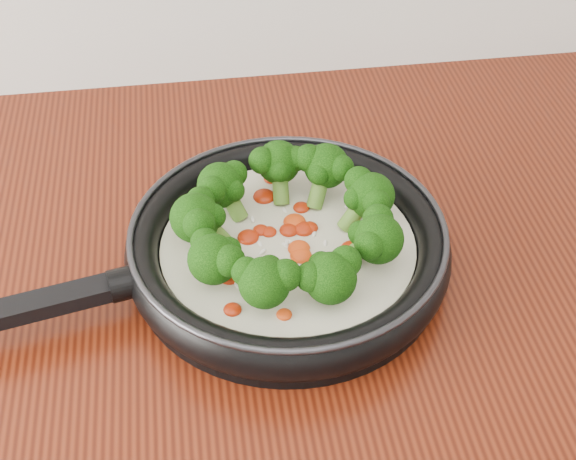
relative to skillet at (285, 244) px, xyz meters
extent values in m
cylinder|color=black|center=(0.00, 0.00, -0.03)|extent=(0.35, 0.35, 0.01)
torus|color=black|center=(0.00, 0.00, 0.00)|extent=(0.37, 0.37, 0.03)
torus|color=#2D2D33|center=(0.00, 0.00, 0.02)|extent=(0.36, 0.36, 0.01)
cube|color=black|center=(-0.23, -0.05, 0.00)|extent=(0.18, 0.06, 0.02)
cylinder|color=black|center=(-0.15, -0.03, 0.00)|extent=(0.03, 0.04, 0.03)
cylinder|color=beige|center=(0.00, 0.00, -0.01)|extent=(0.29, 0.29, 0.02)
ellipsoid|color=#AB2108|center=(-0.05, -0.01, 0.00)|extent=(0.03, 0.03, 0.01)
ellipsoid|color=#AB2108|center=(-0.01, 0.07, 0.00)|extent=(0.03, 0.03, 0.01)
ellipsoid|color=#DE3F0E|center=(0.01, -0.02, 0.00)|extent=(0.02, 0.02, 0.01)
ellipsoid|color=#AB2108|center=(0.01, 0.02, 0.00)|extent=(0.02, 0.02, 0.01)
ellipsoid|color=#AB2108|center=(0.06, -0.02, 0.00)|extent=(0.03, 0.03, 0.01)
ellipsoid|color=#DE3F0E|center=(-0.05, -0.02, 0.00)|extent=(0.02, 0.02, 0.01)
ellipsoid|color=#AB2108|center=(-0.06, -0.04, 0.00)|extent=(0.03, 0.03, 0.01)
ellipsoid|color=#AB2108|center=(-0.02, -0.05, 0.00)|extent=(0.02, 0.02, 0.01)
ellipsoid|color=#DE3F0E|center=(-0.01, -0.09, 0.00)|extent=(0.02, 0.02, 0.01)
ellipsoid|color=#AB2108|center=(0.00, 0.10, 0.00)|extent=(0.02, 0.02, 0.01)
ellipsoid|color=#AB2108|center=(0.02, 0.05, 0.00)|extent=(0.02, 0.02, 0.01)
ellipsoid|color=#DE3F0E|center=(-0.02, -0.04, 0.00)|extent=(0.02, 0.02, 0.01)
ellipsoid|color=#AB2108|center=(0.03, 0.02, 0.00)|extent=(0.02, 0.02, 0.01)
ellipsoid|color=#AB2108|center=(-0.06, -0.08, 0.00)|extent=(0.02, 0.02, 0.01)
ellipsoid|color=#DE3F0E|center=(0.08, 0.01, 0.00)|extent=(0.03, 0.03, 0.01)
ellipsoid|color=#AB2108|center=(-0.03, 0.01, 0.00)|extent=(0.02, 0.02, 0.01)
ellipsoid|color=#AB2108|center=(-0.02, 0.02, 0.00)|extent=(0.02, 0.02, 0.01)
ellipsoid|color=#DE3F0E|center=(0.01, -0.01, 0.00)|extent=(0.03, 0.03, 0.01)
ellipsoid|color=#AB2108|center=(-0.02, -0.04, 0.00)|extent=(0.02, 0.02, 0.01)
ellipsoid|color=#AB2108|center=(-0.01, 0.02, 0.00)|extent=(0.02, 0.02, 0.01)
ellipsoid|color=#DE3F0E|center=(0.01, 0.03, 0.00)|extent=(0.03, 0.03, 0.01)
ellipsoid|color=#AB2108|center=(0.02, 0.02, 0.00)|extent=(0.02, 0.02, 0.01)
ellipsoid|color=white|center=(0.10, -0.03, 0.00)|extent=(0.01, 0.01, 0.00)
ellipsoid|color=white|center=(0.00, 0.00, 0.00)|extent=(0.01, 0.01, 0.00)
ellipsoid|color=white|center=(-0.01, -0.04, 0.00)|extent=(0.01, 0.01, 0.00)
ellipsoid|color=white|center=(0.02, -0.03, 0.00)|extent=(0.01, 0.01, 0.00)
ellipsoid|color=white|center=(0.02, 0.03, 0.00)|extent=(0.01, 0.00, 0.00)
ellipsoid|color=white|center=(-0.06, 0.00, 0.00)|extent=(0.01, 0.01, 0.00)
ellipsoid|color=white|center=(0.04, 0.00, 0.00)|extent=(0.01, 0.01, 0.00)
ellipsoid|color=white|center=(-0.02, 0.00, 0.00)|extent=(0.01, 0.01, 0.00)
ellipsoid|color=white|center=(-0.02, -0.01, 0.00)|extent=(0.01, 0.01, 0.00)
ellipsoid|color=white|center=(0.07, 0.04, 0.00)|extent=(0.01, 0.00, 0.00)
ellipsoid|color=white|center=(0.00, 0.00, 0.00)|extent=(0.01, 0.01, 0.00)
ellipsoid|color=white|center=(-0.05, -0.05, 0.00)|extent=(0.01, 0.01, 0.00)
ellipsoid|color=white|center=(0.06, -0.04, 0.00)|extent=(0.01, 0.01, 0.00)
ellipsoid|color=white|center=(0.09, 0.02, 0.00)|extent=(0.01, 0.01, 0.00)
ellipsoid|color=white|center=(0.01, -0.02, 0.00)|extent=(0.01, 0.01, 0.00)
ellipsoid|color=white|center=(-0.03, 0.04, 0.00)|extent=(0.00, 0.01, 0.00)
ellipsoid|color=white|center=(-0.05, 0.00, 0.00)|extent=(0.01, 0.01, 0.00)
ellipsoid|color=white|center=(0.03, 0.01, 0.00)|extent=(0.01, 0.01, 0.00)
ellipsoid|color=white|center=(0.10, 0.03, 0.00)|extent=(0.01, 0.01, 0.00)
ellipsoid|color=white|center=(0.05, 0.09, 0.00)|extent=(0.01, 0.01, 0.00)
ellipsoid|color=white|center=(0.08, -0.03, 0.00)|extent=(0.01, 0.01, 0.00)
ellipsoid|color=white|center=(0.02, -0.01, 0.00)|extent=(0.01, 0.01, 0.00)
ellipsoid|color=white|center=(0.01, 0.05, 0.00)|extent=(0.01, 0.01, 0.00)
ellipsoid|color=white|center=(0.02, 0.01, 0.00)|extent=(0.01, 0.01, 0.00)
ellipsoid|color=white|center=(0.00, 0.00, 0.00)|extent=(0.01, 0.01, 0.00)
cylinder|color=olive|center=(0.07, 0.02, 0.01)|extent=(0.04, 0.02, 0.04)
sphere|color=black|center=(0.09, 0.02, 0.03)|extent=(0.05, 0.05, 0.05)
sphere|color=black|center=(0.08, 0.04, 0.04)|extent=(0.03, 0.03, 0.03)
sphere|color=black|center=(0.09, 0.00, 0.04)|extent=(0.03, 0.03, 0.03)
sphere|color=black|center=(0.07, 0.02, 0.03)|extent=(0.03, 0.03, 0.02)
cylinder|color=olive|center=(0.04, 0.06, 0.01)|extent=(0.03, 0.04, 0.04)
sphere|color=black|center=(0.05, 0.07, 0.03)|extent=(0.05, 0.05, 0.05)
sphere|color=black|center=(0.04, 0.08, 0.04)|extent=(0.03, 0.03, 0.03)
sphere|color=black|center=(0.07, 0.06, 0.04)|extent=(0.03, 0.03, 0.03)
sphere|color=black|center=(0.04, 0.06, 0.03)|extent=(0.03, 0.03, 0.02)
cylinder|color=olive|center=(0.01, 0.07, 0.01)|extent=(0.02, 0.03, 0.04)
sphere|color=black|center=(0.01, 0.09, 0.03)|extent=(0.05, 0.05, 0.05)
sphere|color=black|center=(-0.01, 0.08, 0.04)|extent=(0.03, 0.03, 0.03)
sphere|color=black|center=(0.02, 0.08, 0.04)|extent=(0.03, 0.03, 0.03)
sphere|color=black|center=(0.01, 0.07, 0.03)|extent=(0.03, 0.03, 0.02)
cylinder|color=olive|center=(-0.04, 0.05, 0.01)|extent=(0.03, 0.03, 0.04)
sphere|color=black|center=(-0.06, 0.06, 0.03)|extent=(0.05, 0.05, 0.05)
sphere|color=black|center=(-0.06, 0.05, 0.04)|extent=(0.03, 0.03, 0.03)
sphere|color=black|center=(-0.04, 0.07, 0.03)|extent=(0.03, 0.03, 0.03)
sphere|color=black|center=(-0.04, 0.05, 0.03)|extent=(0.03, 0.03, 0.02)
cylinder|color=olive|center=(-0.07, 0.01, 0.01)|extent=(0.04, 0.02, 0.04)
sphere|color=black|center=(-0.08, 0.01, 0.03)|extent=(0.06, 0.06, 0.05)
sphere|color=black|center=(-0.08, -0.01, 0.04)|extent=(0.04, 0.04, 0.03)
sphere|color=black|center=(-0.08, 0.03, 0.04)|extent=(0.03, 0.03, 0.03)
sphere|color=black|center=(-0.07, 0.01, 0.03)|extent=(0.03, 0.03, 0.02)
cylinder|color=olive|center=(-0.06, -0.03, 0.01)|extent=(0.04, 0.03, 0.04)
sphere|color=black|center=(-0.07, -0.04, 0.03)|extent=(0.06, 0.06, 0.05)
sphere|color=black|center=(-0.06, -0.06, 0.04)|extent=(0.03, 0.03, 0.03)
sphere|color=black|center=(-0.08, -0.03, 0.03)|extent=(0.03, 0.03, 0.03)
sphere|color=black|center=(-0.06, -0.03, 0.03)|extent=(0.03, 0.03, 0.02)
cylinder|color=olive|center=(-0.02, -0.06, 0.01)|extent=(0.03, 0.04, 0.04)
sphere|color=black|center=(-0.03, -0.08, 0.03)|extent=(0.05, 0.05, 0.05)
sphere|color=black|center=(-0.01, -0.08, 0.04)|extent=(0.03, 0.03, 0.03)
sphere|color=black|center=(-0.04, -0.07, 0.04)|extent=(0.03, 0.03, 0.03)
sphere|color=black|center=(-0.02, -0.06, 0.03)|extent=(0.03, 0.03, 0.02)
cylinder|color=olive|center=(0.02, -0.06, 0.01)|extent=(0.02, 0.03, 0.03)
sphere|color=black|center=(0.03, -0.08, 0.03)|extent=(0.06, 0.06, 0.05)
sphere|color=black|center=(0.04, -0.07, 0.04)|extent=(0.03, 0.03, 0.03)
sphere|color=black|center=(0.01, -0.08, 0.03)|extent=(0.03, 0.03, 0.03)
sphere|color=black|center=(0.02, -0.06, 0.03)|extent=(0.03, 0.03, 0.02)
cylinder|color=olive|center=(0.06, -0.03, 0.01)|extent=(0.04, 0.03, 0.04)
sphere|color=black|center=(0.08, -0.04, 0.03)|extent=(0.06, 0.06, 0.05)
sphere|color=black|center=(0.08, -0.02, 0.04)|extent=(0.03, 0.03, 0.03)
sphere|color=black|center=(0.07, -0.05, 0.04)|extent=(0.03, 0.03, 0.03)
sphere|color=black|center=(0.07, -0.03, 0.03)|extent=(0.03, 0.03, 0.02)
camera|label=1|loc=(-0.08, -0.56, 0.52)|focal=50.11mm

